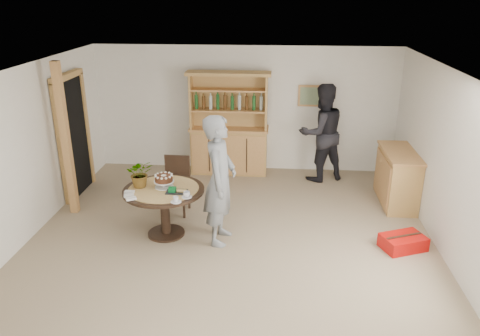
% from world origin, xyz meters
% --- Properties ---
extents(ground, '(7.00, 7.00, 0.00)m').
position_xyz_m(ground, '(0.00, 0.00, 0.00)').
color(ground, tan).
rests_on(ground, ground).
extents(room_shell, '(6.04, 7.04, 2.52)m').
position_xyz_m(room_shell, '(0.00, 0.01, 1.74)').
color(room_shell, white).
rests_on(room_shell, ground).
extents(doorway, '(0.13, 1.10, 2.18)m').
position_xyz_m(doorway, '(-2.93, 2.00, 1.11)').
color(doorway, black).
rests_on(doorway, ground).
extents(pine_post, '(0.12, 0.12, 2.50)m').
position_xyz_m(pine_post, '(-2.70, 1.20, 1.25)').
color(pine_post, tan).
rests_on(pine_post, ground).
extents(hutch, '(1.62, 0.54, 2.04)m').
position_xyz_m(hutch, '(-0.30, 3.24, 0.69)').
color(hutch, tan).
rests_on(hutch, ground).
extents(sideboard, '(0.54, 1.26, 0.94)m').
position_xyz_m(sideboard, '(2.74, 2.00, 0.47)').
color(sideboard, tan).
rests_on(sideboard, ground).
extents(dining_table, '(1.20, 1.20, 0.76)m').
position_xyz_m(dining_table, '(-1.00, 0.56, 0.60)').
color(dining_table, black).
rests_on(dining_table, ground).
extents(dining_chair, '(0.44, 0.44, 0.95)m').
position_xyz_m(dining_chair, '(-0.99, 1.38, 0.54)').
color(dining_chair, black).
rests_on(dining_chair, ground).
extents(birthday_cake, '(0.30, 0.30, 0.20)m').
position_xyz_m(birthday_cake, '(-1.00, 0.61, 0.88)').
color(birthday_cake, white).
rests_on(birthday_cake, dining_table).
extents(flower_vase, '(0.47, 0.44, 0.42)m').
position_xyz_m(flower_vase, '(-1.35, 0.61, 0.97)').
color(flower_vase, '#3F7233').
rests_on(flower_vase, dining_table).
extents(gift_tray, '(0.30, 0.20, 0.08)m').
position_xyz_m(gift_tray, '(-0.78, 0.43, 0.79)').
color(gift_tray, black).
rests_on(gift_tray, dining_table).
extents(coffee_cup_a, '(0.15, 0.15, 0.09)m').
position_xyz_m(coffee_cup_a, '(-0.60, 0.28, 0.80)').
color(coffee_cup_a, silver).
rests_on(coffee_cup_a, dining_table).
extents(coffee_cup_b, '(0.15, 0.15, 0.08)m').
position_xyz_m(coffee_cup_b, '(-0.72, 0.11, 0.79)').
color(coffee_cup_b, silver).
rests_on(coffee_cup_b, dining_table).
extents(napkins, '(0.24, 0.33, 0.03)m').
position_xyz_m(napkins, '(-1.41, 0.24, 0.77)').
color(napkins, white).
rests_on(napkins, dining_table).
extents(teen_boy, '(0.52, 0.74, 1.91)m').
position_xyz_m(teen_boy, '(-0.15, 0.46, 0.96)').
color(teen_boy, slate).
rests_on(teen_boy, ground).
extents(adult_person, '(1.13, 1.03, 1.89)m').
position_xyz_m(adult_person, '(1.50, 3.00, 0.94)').
color(adult_person, black).
rests_on(adult_person, ground).
extents(red_suitcase, '(0.71, 0.60, 0.21)m').
position_xyz_m(red_suitcase, '(2.50, 0.41, 0.10)').
color(red_suitcase, '#B90C09').
rests_on(red_suitcase, ground).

